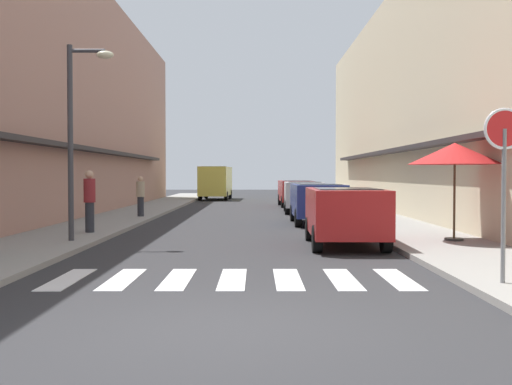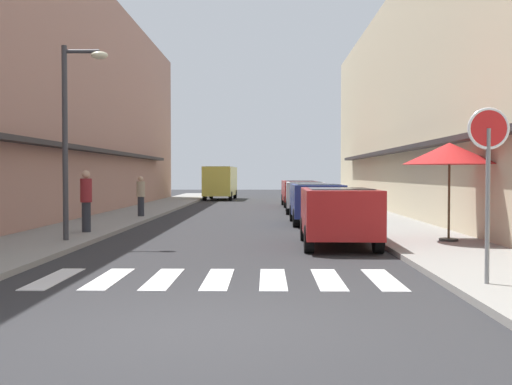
{
  "view_description": "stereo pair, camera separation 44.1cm",
  "coord_description": "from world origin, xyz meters",
  "px_view_note": "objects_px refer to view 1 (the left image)",
  "views": [
    {
      "loc": [
        0.4,
        -7.15,
        1.82
      ],
      "look_at": [
        0.42,
        16.5,
        1.11
      ],
      "focal_mm": 42.98,
      "sensor_mm": 36.0,
      "label": 1
    },
    {
      "loc": [
        0.84,
        -7.15,
        1.82
      ],
      "look_at": [
        0.42,
        16.5,
        1.11
      ],
      "focal_mm": 42.98,
      "sensor_mm": 36.0,
      "label": 2
    }
  ],
  "objects_px": {
    "parked_car_far": "(303,193)",
    "parked_car_distant": "(295,190)",
    "round_street_sign": "(504,149)",
    "pedestrian_walking_far": "(140,195)",
    "cafe_umbrella": "(454,154)",
    "parked_car_near": "(344,210)",
    "delivery_van": "(215,180)",
    "street_lamp": "(77,120)",
    "parked_car_mid": "(317,199)",
    "pedestrian_walking_near": "(89,199)"
  },
  "relations": [
    {
      "from": "parked_car_far",
      "to": "parked_car_distant",
      "type": "height_order",
      "value": "same"
    },
    {
      "from": "round_street_sign",
      "to": "pedestrian_walking_far",
      "type": "relative_size",
      "value": 1.68
    },
    {
      "from": "cafe_umbrella",
      "to": "parked_car_near",
      "type": "bearing_deg",
      "value": -174.32
    },
    {
      "from": "parked_car_far",
      "to": "round_street_sign",
      "type": "distance_m",
      "value": 19.33
    },
    {
      "from": "parked_car_far",
      "to": "delivery_van",
      "type": "bearing_deg",
      "value": 108.74
    },
    {
      "from": "delivery_van",
      "to": "street_lamp",
      "type": "bearing_deg",
      "value": -93.34
    },
    {
      "from": "round_street_sign",
      "to": "pedestrian_walking_far",
      "type": "xyz_separation_m",
      "value": [
        -8.52,
        15.15,
        -1.24
      ]
    },
    {
      "from": "parked_car_mid",
      "to": "round_street_sign",
      "type": "height_order",
      "value": "round_street_sign"
    },
    {
      "from": "delivery_van",
      "to": "street_lamp",
      "type": "distance_m",
      "value": 28.32
    },
    {
      "from": "pedestrian_walking_far",
      "to": "delivery_van",
      "type": "bearing_deg",
      "value": 16.01
    },
    {
      "from": "parked_car_near",
      "to": "parked_car_mid",
      "type": "bearing_deg",
      "value": 90.0
    },
    {
      "from": "pedestrian_walking_far",
      "to": "street_lamp",
      "type": "bearing_deg",
      "value": -157.97
    },
    {
      "from": "cafe_umbrella",
      "to": "pedestrian_walking_far",
      "type": "relative_size",
      "value": 1.54
    },
    {
      "from": "parked_car_mid",
      "to": "street_lamp",
      "type": "relative_size",
      "value": 0.82
    },
    {
      "from": "parked_car_mid",
      "to": "pedestrian_walking_near",
      "type": "distance_m",
      "value": 8.37
    },
    {
      "from": "parked_car_far",
      "to": "cafe_umbrella",
      "type": "distance_m",
      "value": 13.47
    },
    {
      "from": "round_street_sign",
      "to": "pedestrian_walking_near",
      "type": "relative_size",
      "value": 1.51
    },
    {
      "from": "round_street_sign",
      "to": "street_lamp",
      "type": "bearing_deg",
      "value": 143.85
    },
    {
      "from": "parked_car_far",
      "to": "street_lamp",
      "type": "height_order",
      "value": "street_lamp"
    },
    {
      "from": "parked_car_distant",
      "to": "pedestrian_walking_far",
      "type": "relative_size",
      "value": 2.73
    },
    {
      "from": "delivery_van",
      "to": "round_street_sign",
      "type": "relative_size",
      "value": 2.0
    },
    {
      "from": "street_lamp",
      "to": "pedestrian_walking_near",
      "type": "relative_size",
      "value": 2.75
    },
    {
      "from": "parked_car_near",
      "to": "parked_car_distant",
      "type": "xyz_separation_m",
      "value": [
        0.0,
        19.2,
        0.0
      ]
    },
    {
      "from": "parked_car_far",
      "to": "delivery_van",
      "type": "height_order",
      "value": "delivery_van"
    },
    {
      "from": "street_lamp",
      "to": "parked_car_mid",
      "type": "bearing_deg",
      "value": 44.4
    },
    {
      "from": "parked_car_distant",
      "to": "street_lamp",
      "type": "bearing_deg",
      "value": -109.7
    },
    {
      "from": "delivery_van",
      "to": "parked_car_mid",
      "type": "bearing_deg",
      "value": -76.62
    },
    {
      "from": "parked_car_mid",
      "to": "delivery_van",
      "type": "height_order",
      "value": "delivery_van"
    },
    {
      "from": "street_lamp",
      "to": "pedestrian_walking_far",
      "type": "height_order",
      "value": "street_lamp"
    },
    {
      "from": "parked_car_mid",
      "to": "cafe_umbrella",
      "type": "distance_m",
      "value": 7.35
    },
    {
      "from": "parked_car_mid",
      "to": "parked_car_far",
      "type": "relative_size",
      "value": 1.03
    },
    {
      "from": "parked_car_far",
      "to": "round_street_sign",
      "type": "height_order",
      "value": "round_street_sign"
    },
    {
      "from": "parked_car_near",
      "to": "pedestrian_walking_far",
      "type": "distance_m",
      "value": 11.58
    },
    {
      "from": "parked_car_distant",
      "to": "pedestrian_walking_far",
      "type": "height_order",
      "value": "pedestrian_walking_far"
    },
    {
      "from": "parked_car_near",
      "to": "parked_car_distant",
      "type": "distance_m",
      "value": 19.2
    },
    {
      "from": "round_street_sign",
      "to": "pedestrian_walking_near",
      "type": "distance_m",
      "value": 12.12
    },
    {
      "from": "parked_car_far",
      "to": "parked_car_distant",
      "type": "relative_size",
      "value": 0.9
    },
    {
      "from": "pedestrian_walking_near",
      "to": "round_street_sign",
      "type": "bearing_deg",
      "value": 50.21
    },
    {
      "from": "parked_car_near",
      "to": "pedestrian_walking_near",
      "type": "bearing_deg",
      "value": 160.71
    },
    {
      "from": "pedestrian_walking_far",
      "to": "pedestrian_walking_near",
      "type": "bearing_deg",
      "value": -160.44
    },
    {
      "from": "parked_car_far",
      "to": "pedestrian_walking_far",
      "type": "height_order",
      "value": "pedestrian_walking_far"
    },
    {
      "from": "parked_car_mid",
      "to": "parked_car_distant",
      "type": "bearing_deg",
      "value": 90.0
    },
    {
      "from": "cafe_umbrella",
      "to": "pedestrian_walking_near",
      "type": "bearing_deg",
      "value": 167.51
    },
    {
      "from": "delivery_van",
      "to": "parked_car_near",
      "type": "bearing_deg",
      "value": -79.79
    },
    {
      "from": "parked_car_mid",
      "to": "street_lamp",
      "type": "distance_m",
      "value": 9.75
    },
    {
      "from": "parked_car_far",
      "to": "pedestrian_walking_near",
      "type": "xyz_separation_m",
      "value": [
        -7.1,
        -10.88,
        0.16
      ]
    },
    {
      "from": "cafe_umbrella",
      "to": "pedestrian_walking_far",
      "type": "height_order",
      "value": "cafe_umbrella"
    },
    {
      "from": "parked_car_mid",
      "to": "cafe_umbrella",
      "type": "bearing_deg",
      "value": -66.81
    },
    {
      "from": "cafe_umbrella",
      "to": "pedestrian_walking_near",
      "type": "xyz_separation_m",
      "value": [
        -9.94,
        2.2,
        -1.25
      ]
    },
    {
      "from": "pedestrian_walking_far",
      "to": "round_street_sign",
      "type": "bearing_deg",
      "value": -129.4
    }
  ]
}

